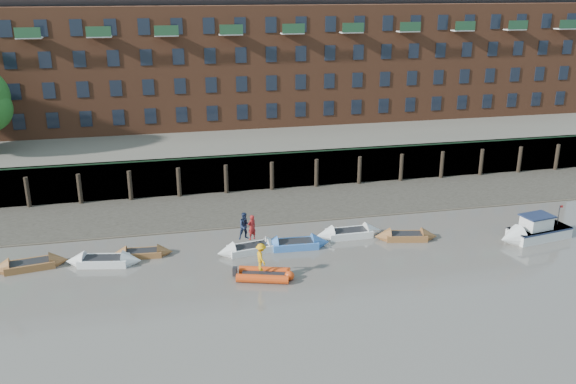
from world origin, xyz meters
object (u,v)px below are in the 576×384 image
object	(u,v)px
person_rower_a	(252,227)
person_rib_crew	(261,257)
rowboat_2	(142,253)
rib_tender	(266,275)
person_rower_b	(245,226)
rowboat_0	(30,265)
rowboat_6	(406,236)
rowboat_1	(104,261)
motor_launch	(529,232)
rowboat_4	(295,244)
rowboat_5	(349,233)
rowboat_3	(250,249)

from	to	relation	value
person_rower_a	person_rib_crew	distance (m)	4.03
rowboat_2	person_rib_crew	bearing A→B (deg)	-30.35
rib_tender	person_rower_b	world-z (taller)	person_rower_b
rowboat_0	rowboat_6	size ratio (longest dim) A/B	1.04
rowboat_1	rib_tender	bearing A→B (deg)	-12.45
rowboat_0	person_rower_b	xyz separation A→B (m)	(13.82, -0.37, 1.61)
rowboat_1	motor_launch	distance (m)	29.19
rowboat_2	rowboat_4	distance (m)	10.28
person_rower_b	person_rib_crew	size ratio (longest dim) A/B	1.08
person_rib_crew	rowboat_1	bearing A→B (deg)	59.16
rowboat_1	motor_launch	bearing A→B (deg)	6.09
rowboat_1	rowboat_5	distance (m)	16.92
person_rower_a	person_rower_b	bearing A→B (deg)	-47.70
rowboat_5	person_rower_a	distance (m)	7.44
person_rower_b	rib_tender	bearing A→B (deg)	-89.53
rowboat_1	rowboat_3	xyz separation A→B (m)	(9.56, -0.12, -0.01)
rib_tender	rowboat_5	bearing A→B (deg)	53.86
motor_launch	rowboat_3	bearing A→B (deg)	-16.52
rowboat_4	person_rower_a	xyz separation A→B (m)	(-2.97, -0.02, 1.53)
rowboat_4	person_rib_crew	bearing A→B (deg)	-124.37
rowboat_3	person_rib_crew	xyz separation A→B (m)	(0.04, -4.01, 1.20)
rowboat_4	rib_tender	bearing A→B (deg)	-121.17
rowboat_4	rowboat_5	xyz separation A→B (m)	(4.24, 1.04, 0.01)
rowboat_2	rowboat_3	world-z (taller)	rowboat_3
rowboat_5	person_rower_b	size ratio (longest dim) A/B	2.65
rowboat_0	rowboat_2	bearing A→B (deg)	-6.39
rowboat_0	person_rower_b	size ratio (longest dim) A/B	2.57
rowboat_6	person_rower_b	distance (m)	11.53
rowboat_1	rib_tender	size ratio (longest dim) A/B	1.40
rowboat_0	person_rower_a	world-z (taller)	person_rower_a
rowboat_5	rowboat_1	bearing A→B (deg)	-177.69
person_rower_a	rowboat_2	bearing A→B (deg)	-34.41
rowboat_1	motor_launch	world-z (taller)	motor_launch
rowboat_3	rowboat_5	bearing A→B (deg)	-1.15
person_rower_b	rowboat_1	bearing A→B (deg)	172.79
rowboat_5	rib_tender	xyz separation A→B (m)	(-7.04, -5.19, 0.01)
rowboat_6	rib_tender	world-z (taller)	rowboat_6
rowboat_4	person_rower_a	world-z (taller)	person_rower_a
rowboat_2	rowboat_3	xyz separation A→B (m)	(7.15, -0.90, 0.03)
rowboat_1	person_rower_b	distance (m)	9.39
rowboat_4	person_rib_crew	distance (m)	5.20
rowboat_3	person_rib_crew	size ratio (longest dim) A/B	2.76
rowboat_4	rowboat_6	world-z (taller)	rowboat_4
rowboat_3	rowboat_1	bearing A→B (deg)	169.84
rowboat_1	rowboat_4	size ratio (longest dim) A/B	1.02
rowboat_0	rowboat_5	world-z (taller)	rowboat_5
rowboat_0	rib_tender	world-z (taller)	rowboat_0
rib_tender	person_rower_a	bearing A→B (deg)	109.82
rowboat_1	person_rower_b	bearing A→B (deg)	11.15
person_rib_crew	rowboat_4	bearing A→B (deg)	-44.72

